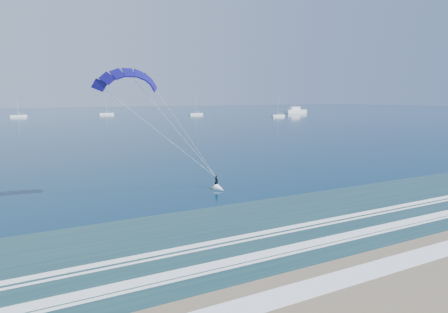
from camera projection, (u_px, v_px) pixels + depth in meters
ground at (347, 274)px, 26.84m from camera, size 900.00×900.00×0.00m
kitesurfer_rig at (177, 131)px, 45.63m from camera, size 17.69×7.00×15.70m
motor_yacht at (295, 111)px, 284.75m from camera, size 16.46×4.39×6.61m
sailboat_2 at (18, 116)px, 229.12m from camera, size 8.32×2.40×11.27m
sailboat_3 at (106, 114)px, 256.78m from camera, size 8.96×2.40×12.15m
sailboat_4 at (196, 114)px, 255.40m from camera, size 8.63×2.40×11.79m
sailboat_5 at (278, 116)px, 234.11m from camera, size 8.20×2.40×11.19m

